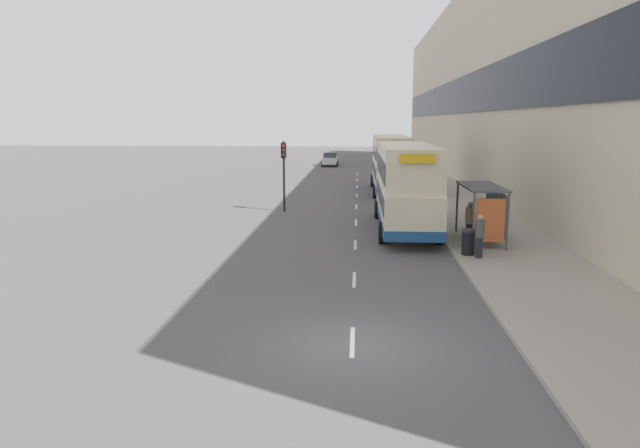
# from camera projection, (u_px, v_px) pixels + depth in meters

# --- Properties ---
(ground_plane) EXTENTS (220.00, 220.00, 0.00)m
(ground_plane) POSITION_uv_depth(u_px,v_px,m) (352.00, 346.00, 14.05)
(ground_plane) COLOR #5B595B
(pavement) EXTENTS (5.00, 93.00, 0.14)m
(pavement) POSITION_uv_depth(u_px,v_px,m) (429.00, 181.00, 51.40)
(pavement) COLOR #A39E93
(pavement) RESTS_ON ground_plane
(terrace_facade) EXTENTS (3.10, 93.00, 17.06)m
(terrace_facade) POSITION_uv_depth(u_px,v_px,m) (479.00, 85.00, 49.62)
(terrace_facade) COLOR beige
(terrace_facade) RESTS_ON ground_plane
(lane_mark_0) EXTENTS (0.12, 2.00, 0.01)m
(lane_mark_0) POSITION_uv_depth(u_px,v_px,m) (352.00, 342.00, 14.29)
(lane_mark_0) COLOR silver
(lane_mark_0) RESTS_ON ground_plane
(lane_mark_1) EXTENTS (0.12, 2.00, 0.01)m
(lane_mark_1) POSITION_uv_depth(u_px,v_px,m) (354.00, 280.00, 19.88)
(lane_mark_1) COLOR silver
(lane_mark_1) RESTS_ON ground_plane
(lane_mark_2) EXTENTS (0.12, 2.00, 0.01)m
(lane_mark_2) POSITION_uv_depth(u_px,v_px,m) (355.00, 245.00, 25.47)
(lane_mark_2) COLOR silver
(lane_mark_2) RESTS_ON ground_plane
(lane_mark_3) EXTENTS (0.12, 2.00, 0.01)m
(lane_mark_3) POSITION_uv_depth(u_px,v_px,m) (356.00, 222.00, 31.06)
(lane_mark_3) COLOR silver
(lane_mark_3) RESTS_ON ground_plane
(lane_mark_4) EXTENTS (0.12, 2.00, 0.01)m
(lane_mark_4) POSITION_uv_depth(u_px,v_px,m) (356.00, 207.00, 36.66)
(lane_mark_4) COLOR silver
(lane_mark_4) RESTS_ON ground_plane
(lane_mark_5) EXTENTS (0.12, 2.00, 0.01)m
(lane_mark_5) POSITION_uv_depth(u_px,v_px,m) (357.00, 195.00, 42.25)
(lane_mark_5) COLOR silver
(lane_mark_5) RESTS_ON ground_plane
(lane_mark_6) EXTENTS (0.12, 2.00, 0.01)m
(lane_mark_6) POSITION_uv_depth(u_px,v_px,m) (357.00, 187.00, 47.84)
(lane_mark_6) COLOR silver
(lane_mark_6) RESTS_ON ground_plane
(lane_mark_7) EXTENTS (0.12, 2.00, 0.01)m
(lane_mark_7) POSITION_uv_depth(u_px,v_px,m) (357.00, 180.00, 53.43)
(lane_mark_7) COLOR silver
(lane_mark_7) RESTS_ON ground_plane
(lane_mark_8) EXTENTS (0.12, 2.00, 0.01)m
(lane_mark_8) POSITION_uv_depth(u_px,v_px,m) (357.00, 174.00, 59.02)
(lane_mark_8) COLOR silver
(lane_mark_8) RESTS_ON ground_plane
(bus_shelter) EXTENTS (1.60, 4.20, 2.48)m
(bus_shelter) POSITION_uv_depth(u_px,v_px,m) (487.00, 203.00, 25.16)
(bus_shelter) COLOR #4C4C51
(bus_shelter) RESTS_ON ground_plane
(double_decker_bus_near) EXTENTS (2.85, 10.58, 4.30)m
(double_decker_bus_near) POSITION_uv_depth(u_px,v_px,m) (406.00, 185.00, 28.46)
(double_decker_bus_near) COLOR beige
(double_decker_bus_near) RESTS_ON ground_plane
(double_decker_bus_ahead) EXTENTS (2.85, 11.32, 4.30)m
(double_decker_bus_ahead) POSITION_uv_depth(u_px,v_px,m) (391.00, 163.00, 43.70)
(double_decker_bus_ahead) COLOR beige
(double_decker_bus_ahead) RESTS_ON ground_plane
(car_0) EXTENTS (1.95, 4.39, 1.67)m
(car_0) POSITION_uv_depth(u_px,v_px,m) (330.00, 159.00, 69.76)
(car_0) COLOR silver
(car_0) RESTS_ON ground_plane
(pedestrian_at_shelter) EXTENTS (0.36, 0.36, 1.83)m
(pedestrian_at_shelter) POSITION_uv_depth(u_px,v_px,m) (469.00, 222.00, 25.12)
(pedestrian_at_shelter) COLOR #23232D
(pedestrian_at_shelter) RESTS_ON ground_plane
(pedestrian_1) EXTENTS (0.34, 0.34, 1.73)m
(pedestrian_1) POSITION_uv_depth(u_px,v_px,m) (480.00, 236.00, 22.33)
(pedestrian_1) COLOR #23232D
(pedestrian_1) RESTS_ON ground_plane
(litter_bin) EXTENTS (0.55, 0.55, 1.05)m
(litter_bin) POSITION_uv_depth(u_px,v_px,m) (468.00, 242.00, 22.91)
(litter_bin) COLOR black
(litter_bin) RESTS_ON ground_plane
(traffic_light_far_kerb) EXTENTS (0.30, 0.32, 4.25)m
(traffic_light_far_kerb) POSITION_uv_depth(u_px,v_px,m) (284.00, 164.00, 34.36)
(traffic_light_far_kerb) COLOR black
(traffic_light_far_kerb) RESTS_ON ground_plane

